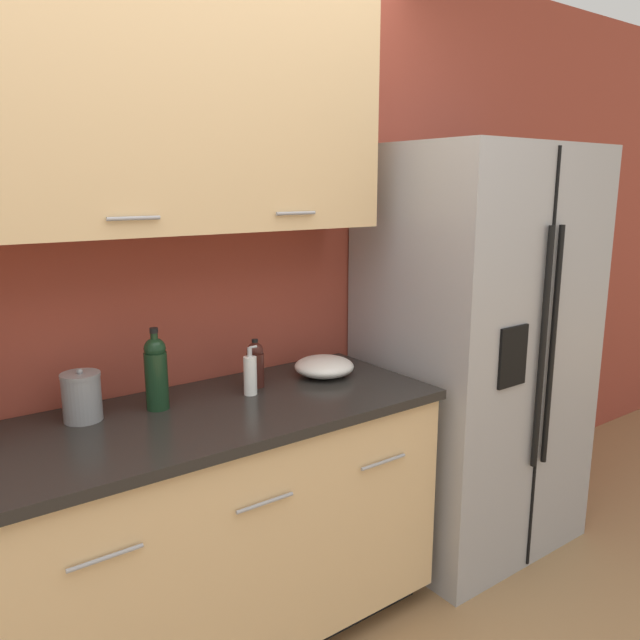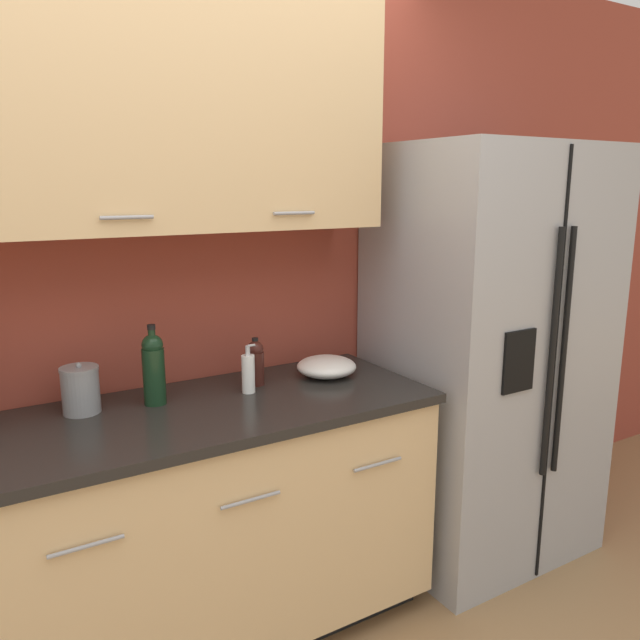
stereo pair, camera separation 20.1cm
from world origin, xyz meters
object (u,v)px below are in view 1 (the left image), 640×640
object	(u,v)px
soap_dispenser	(250,375)
mixing_bowl	(324,366)
wine_bottle	(156,372)
oil_bottle	(255,364)
refrigerator	(474,352)
steel_canister	(82,397)

from	to	relation	value
soap_dispenser	mixing_bowl	distance (m)	0.35
wine_bottle	oil_bottle	size ratio (longest dim) A/B	1.54
oil_bottle	refrigerator	bearing A→B (deg)	-8.72
refrigerator	soap_dispenser	xyz separation A→B (m)	(-1.12, 0.09, 0.07)
wine_bottle	soap_dispenser	bearing A→B (deg)	-10.17
refrigerator	mixing_bowl	bearing A→B (deg)	171.37
wine_bottle	steel_canister	xyz separation A→B (m)	(-0.24, 0.04, -0.05)
steel_canister	mixing_bowl	distance (m)	0.92
refrigerator	steel_canister	bearing A→B (deg)	173.44
soap_dispenser	steel_canister	distance (m)	0.57
refrigerator	wine_bottle	distance (m)	1.46
soap_dispenser	oil_bottle	size ratio (longest dim) A/B	0.98
steel_canister	wine_bottle	bearing A→B (deg)	-9.75
mixing_bowl	oil_bottle	bearing A→B (deg)	171.06
wine_bottle	oil_bottle	distance (m)	0.39
oil_bottle	mixing_bowl	world-z (taller)	oil_bottle
refrigerator	steel_canister	xyz separation A→B (m)	(-1.68, 0.19, 0.08)
wine_bottle	soap_dispenser	size ratio (longest dim) A/B	1.56
refrigerator	wine_bottle	bearing A→B (deg)	173.96
oil_bottle	mixing_bowl	bearing A→B (deg)	-8.94
wine_bottle	steel_canister	distance (m)	0.24
wine_bottle	mixing_bowl	xyz separation A→B (m)	(0.68, -0.04, -0.09)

